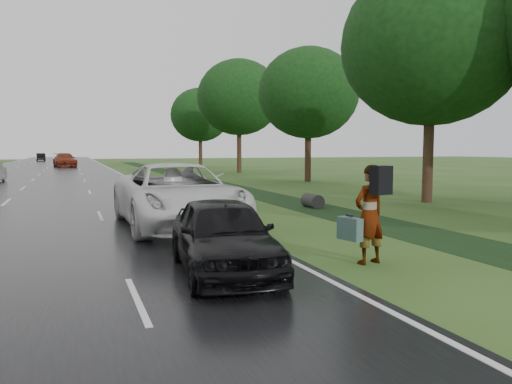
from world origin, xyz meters
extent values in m
cube|color=black|center=(0.00, 45.00, 0.02)|extent=(14.00, 180.00, 0.04)
cube|color=silver|center=(6.75, 45.00, 0.04)|extent=(0.12, 180.00, 0.01)
cube|color=silver|center=(0.00, 45.00, 0.04)|extent=(0.12, 180.00, 0.01)
cube|color=black|center=(11.50, 20.00, 0.00)|extent=(2.20, 120.00, 0.01)
cylinder|color=#2D2D2D|center=(11.50, 10.00, 0.25)|extent=(0.56, 1.00, 0.56)
cylinder|color=#342015|center=(17.00, 10.00, 1.92)|extent=(0.44, 0.44, 3.84)
ellipsoid|color=black|center=(17.00, 10.00, 6.69)|extent=(7.60, 7.60, 6.84)
cylinder|color=#342015|center=(18.20, 24.00, 1.76)|extent=(0.44, 0.44, 3.52)
ellipsoid|color=black|center=(18.20, 24.00, 6.14)|extent=(7.00, 7.00, 6.30)
cylinder|color=#342015|center=(17.80, 38.00, 2.08)|extent=(0.44, 0.44, 4.16)
ellipsoid|color=black|center=(17.80, 38.00, 7.16)|extent=(8.00, 8.00, 7.20)
cylinder|color=#342015|center=(17.50, 52.00, 1.84)|extent=(0.44, 0.44, 3.68)
ellipsoid|color=black|center=(17.50, 52.00, 6.38)|extent=(7.20, 7.20, 6.48)
imported|color=#A5998C|center=(8.20, 0.98, 1.00)|extent=(0.81, 0.62, 1.99)
cube|color=black|center=(8.26, 0.70, 1.70)|extent=(0.44, 0.32, 0.56)
cube|color=#405D59|center=(7.76, 0.99, 0.73)|extent=(0.30, 0.59, 0.45)
cube|color=black|center=(7.76, 0.99, 1.00)|extent=(0.09, 0.19, 0.04)
imported|color=silver|center=(5.50, 6.81, 0.96)|extent=(3.17, 6.69, 1.85)
imported|color=black|center=(5.20, 1.15, 0.73)|extent=(2.02, 4.21, 1.39)
imported|color=maroon|center=(1.92, 58.88, 0.89)|extent=(3.12, 6.12, 1.70)
imported|color=black|center=(-2.62, 93.53, 0.74)|extent=(1.90, 4.38, 1.40)
camera|label=1|loc=(2.63, -7.50, 2.32)|focal=35.00mm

